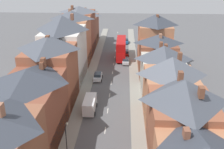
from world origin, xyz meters
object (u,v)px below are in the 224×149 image
Objects in this scene: double_decker_bus_lead at (121,48)px; car_parked_right_a at (126,41)px; car_parked_left_a at (126,53)px; street_lamp at (67,141)px; car_near_silver at (126,61)px; delivery_van at (90,104)px; car_near_blue at (98,76)px.

double_decker_bus_lead is 15.51m from car_parked_right_a.
street_lamp is (-7.35, -44.80, 2.43)m from car_parked_left_a.
double_decker_bus_lead is 43.00m from street_lamp.
car_near_silver is 0.84× the size of delivery_van.
double_decker_bus_lead is 16.44m from car_near_blue.
street_lamp is (-6.04, -42.57, 0.43)m from double_decker_bus_lead.
double_decker_bus_lead reaches higher than car_near_blue.
double_decker_bus_lead is 2.48× the size of car_near_silver.
street_lamp is at bearing -95.00° from delivery_van.
delivery_van is at bearing -97.89° from car_parked_right_a.
delivery_van is at bearing -90.00° from car_near_blue.
car_near_silver is at bearing -90.00° from car_parked_right_a.
car_near_silver is at bearing 79.05° from street_lamp.
car_parked_left_a is 45.46m from street_lamp.
street_lamp is at bearing -98.08° from double_decker_bus_lead.
delivery_van is at bearing -99.43° from double_decker_bus_lead.
double_decker_bus_lead is at bearing -120.45° from car_parked_left_a.
delivery_van reaches higher than car_near_silver.
delivery_van is (-6.20, -44.76, 0.52)m from car_parked_right_a.
car_near_blue is 0.77× the size of street_lamp.
delivery_van reaches higher than car_near_blue.
car_near_silver is 25.62m from delivery_van.
double_decker_bus_lead is 29.87m from delivery_van.
car_near_blue is 18.85m from car_parked_left_a.
delivery_van is (-6.20, -31.66, 0.53)m from car_parked_left_a.
car_parked_right_a is at bearing 78.65° from car_near_blue.
car_parked_right_a is 58.42m from street_lamp.
delivery_van is at bearing -104.01° from car_near_silver.
car_parked_left_a is 13.10m from car_parked_right_a.
delivery_van reaches higher than car_parked_left_a.
car_parked_left_a is at bearing -90.00° from car_parked_right_a.
car_near_blue is 0.92× the size of car_parked_left_a.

